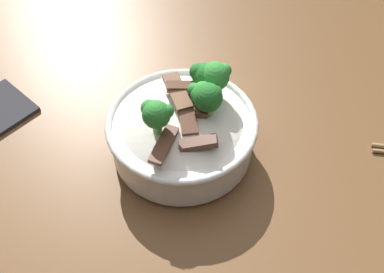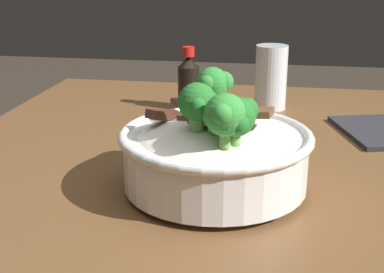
{
  "view_description": "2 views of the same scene",
  "coord_description": "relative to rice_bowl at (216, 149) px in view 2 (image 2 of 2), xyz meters",
  "views": [
    {
      "loc": [
        -0.34,
        -0.53,
        1.44
      ],
      "look_at": [
        -0.09,
        -0.11,
        0.86
      ],
      "focal_mm": 46.21,
      "sensor_mm": 36.0,
      "label": 1
    },
    {
      "loc": [
        0.53,
        -0.01,
        1.07
      ],
      "look_at": [
        -0.12,
        -0.12,
        0.85
      ],
      "focal_mm": 49.66,
      "sensor_mm": 36.0,
      "label": 2
    }
  ],
  "objects": [
    {
      "name": "folded_napkin",
      "position": [
        -0.27,
        0.24,
        -0.05
      ],
      "size": [
        0.19,
        0.15,
        0.01
      ],
      "primitive_type": "cube",
      "rotation": [
        0.0,
        0.0,
        0.28
      ],
      "color": "#28282D",
      "rests_on": "dining_table"
    },
    {
      "name": "soy_sauce_bottle",
      "position": [
        -0.37,
        -0.1,
        -0.0
      ],
      "size": [
        0.04,
        0.04,
        0.12
      ],
      "color": "black",
      "rests_on": "dining_table"
    },
    {
      "name": "rice_bowl",
      "position": [
        0.0,
        0.0,
        0.0
      ],
      "size": [
        0.24,
        0.24,
        0.15
      ],
      "color": "white",
      "rests_on": "dining_table"
    },
    {
      "name": "drinking_glass",
      "position": [
        -0.4,
        0.06,
        -0.0
      ],
      "size": [
        0.06,
        0.06,
        0.12
      ],
      "color": "white",
      "rests_on": "dining_table"
    }
  ]
}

